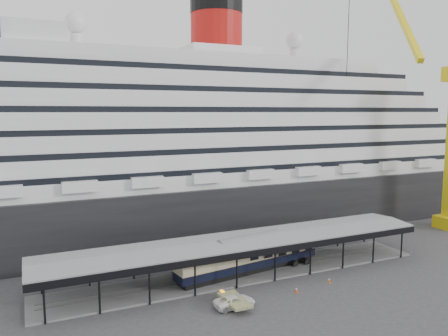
{
  "coord_description": "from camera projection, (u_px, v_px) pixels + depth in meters",
  "views": [
    {
      "loc": [
        -27.09,
        -47.66,
        22.8
      ],
      "look_at": [
        -1.44,
        8.0,
        14.86
      ],
      "focal_mm": 35.0,
      "sensor_mm": 36.0,
      "label": 1
    }
  ],
  "objects": [
    {
      "name": "platform_canopy",
      "position": [
        242.0,
        258.0,
        61.3
      ],
      "size": [
        56.0,
        9.18,
        5.3
      ],
      "color": "slate",
      "rests_on": "ground"
    },
    {
      "name": "crane_yellow",
      "position": [
        448.0,
        127.0,
        83.56
      ],
      "size": [
        23.83,
        18.78,
        47.6
      ],
      "color": "yellow",
      "rests_on": "ground"
    },
    {
      "name": "traffic_cone_left",
      "position": [
        216.0,
        301.0,
        51.84
      ],
      "size": [
        0.52,
        0.52,
        0.81
      ],
      "rotation": [
        0.0,
        0.0,
        0.32
      ],
      "color": "#DE4E0C",
      "rests_on": "ground"
    },
    {
      "name": "pullman_carriage",
      "position": [
        249.0,
        255.0,
        61.73
      ],
      "size": [
        22.95,
        6.07,
        22.35
      ],
      "rotation": [
        0.0,
        0.0,
        0.14
      ],
      "color": "black",
      "rests_on": "ground"
    },
    {
      "name": "traffic_cone_right",
      "position": [
        329.0,
        280.0,
        58.46
      ],
      "size": [
        0.47,
        0.47,
        0.75
      ],
      "rotation": [
        0.0,
        0.0,
        0.28
      ],
      "color": "#DC490C",
      "rests_on": "ground"
    },
    {
      "name": "port_truck",
      "position": [
        235.0,
        302.0,
        51.13
      ],
      "size": [
        4.98,
        2.32,
        1.38
      ],
      "primitive_type": "imported",
      "rotation": [
        0.0,
        0.0,
        1.58
      ],
      "color": "white",
      "rests_on": "ground"
    },
    {
      "name": "ground",
      "position": [
        260.0,
        287.0,
        57.1
      ],
      "size": [
        200.0,
        200.0,
        0.0
      ],
      "primitive_type": "plane",
      "color": "#343437",
      "rests_on": "ground"
    },
    {
      "name": "traffic_cone_mid",
      "position": [
        296.0,
        290.0,
        55.34
      ],
      "size": [
        0.48,
        0.48,
        0.73
      ],
      "rotation": [
        0.0,
        0.0,
        0.33
      ],
      "color": "#E83A0C",
      "rests_on": "ground"
    },
    {
      "name": "cruise_ship",
      "position": [
        179.0,
        135.0,
        83.59
      ],
      "size": [
        130.0,
        30.0,
        43.9
      ],
      "color": "black",
      "rests_on": "ground"
    }
  ]
}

